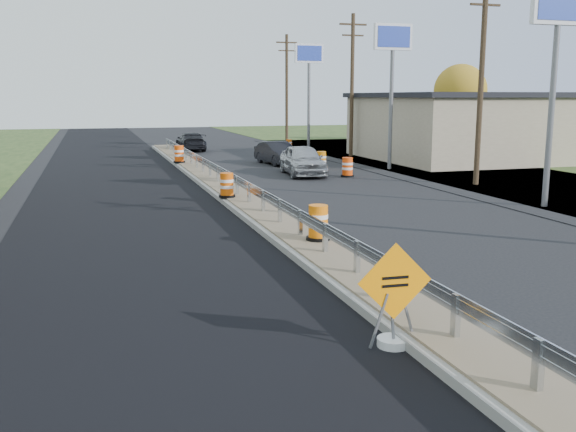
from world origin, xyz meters
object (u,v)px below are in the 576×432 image
object	(u,v)px
caution_sign	(394,321)
barrel_shoulder_near	(347,167)
car_dark_far	(191,141)
barrel_median_far	(179,154)
barrel_median_mid	(227,186)
car_silver	(303,160)
barrel_shoulder_mid	(321,160)
barrel_median_near	(318,223)
barrel_shoulder_far	(289,145)
car_dark_mid	(277,153)

from	to	relation	value
caution_sign	barrel_shoulder_near	xyz separation A→B (m)	(7.90, 21.25, 0.03)
car_dark_far	barrel_median_far	bearing A→B (deg)	80.05
barrel_shoulder_near	car_dark_far	size ratio (longest dim) A/B	0.21
barrel_median_mid	car_silver	world-z (taller)	car_silver
barrel_median_far	barrel_shoulder_near	bearing A→B (deg)	-44.35
barrel_shoulder_mid	car_silver	bearing A→B (deg)	-127.40
barrel_median_near	barrel_shoulder_far	xyz separation A→B (m)	(8.93, 31.56, -0.31)
barrel_median_near	barrel_shoulder_far	bearing A→B (deg)	74.20
caution_sign	barrel_median_mid	xyz separation A→B (m)	(0.35, 14.96, 0.23)
barrel_median_mid	barrel_shoulder_far	world-z (taller)	barrel_median_mid
barrel_shoulder_far	car_dark_mid	size ratio (longest dim) A/B	0.19
barrel_shoulder_mid	barrel_median_far	bearing A→B (deg)	155.13
caution_sign	car_silver	world-z (taller)	caution_sign
caution_sign	barrel_median_mid	size ratio (longest dim) A/B	1.87
barrel_median_far	car_silver	size ratio (longest dim) A/B	0.22
barrel_median_near	barrel_shoulder_near	xyz separation A→B (m)	(6.73, 14.36, -0.21)
car_silver	car_dark_mid	size ratio (longest dim) A/B	1.11
caution_sign	barrel_shoulder_far	xyz separation A→B (m)	(10.10, 38.45, -0.07)
car_dark_far	barrel_shoulder_near	bearing A→B (deg)	107.94
barrel_median_near	barrel_median_mid	distance (m)	8.11
car_dark_mid	car_dark_far	bearing A→B (deg)	99.54
caution_sign	barrel_shoulder_near	distance (m)	22.67
barrel_median_mid	barrel_shoulder_near	xyz separation A→B (m)	(7.55, 6.29, -0.21)
barrel_shoulder_near	car_dark_mid	distance (m)	7.07
caution_sign	barrel_shoulder_mid	xyz separation A→B (m)	(7.90, 25.13, 0.02)
barrel_median_near	barrel_median_far	xyz separation A→B (m)	(-0.82, 21.74, 0.02)
barrel_shoulder_far	car_silver	size ratio (longest dim) A/B	0.17
barrel_shoulder_near	car_silver	size ratio (longest dim) A/B	0.21
caution_sign	car_silver	distance (m)	23.32
barrel_median_mid	car_dark_far	xyz separation A→B (m)	(2.35, 24.65, 0.01)
barrel_median_near	barrel_median_far	distance (m)	21.75
caution_sign	barrel_median_mid	bearing A→B (deg)	91.56
barrel_shoulder_mid	barrel_median_near	bearing A→B (deg)	-110.26
barrel_shoulder_mid	barrel_shoulder_far	size ratio (longest dim) A/B	1.25
barrel_shoulder_far	car_silver	xyz separation A→B (m)	(-4.17, -15.90, 0.41)
barrel_shoulder_near	car_dark_mid	size ratio (longest dim) A/B	0.24
car_silver	car_dark_mid	xyz separation A→B (m)	(0.24, 5.55, -0.10)
caution_sign	car_dark_far	size ratio (longest dim) A/B	0.37
barrel_shoulder_mid	car_dark_mid	distance (m)	3.45
barrel_shoulder_far	car_dark_mid	xyz separation A→B (m)	(-3.93, -10.35, 0.31)
barrel_median_mid	barrel_median_far	xyz separation A→B (m)	(0.00, 13.67, 0.03)
caution_sign	barrel_shoulder_near	world-z (taller)	caution_sign
barrel_median_near	car_dark_mid	xyz separation A→B (m)	(5.00, 21.21, -0.00)
barrel_median_near	car_dark_far	size ratio (longest dim) A/B	0.20
barrel_median_near	caution_sign	bearing A→B (deg)	-99.63
barrel_median_mid	barrel_shoulder_near	bearing A→B (deg)	39.78
barrel_median_near	barrel_shoulder_near	world-z (taller)	barrel_median_near
car_silver	car_dark_mid	distance (m)	5.55
barrel_median_far	barrel_shoulder_far	distance (m)	13.85
barrel_median_near	car_silver	bearing A→B (deg)	73.09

